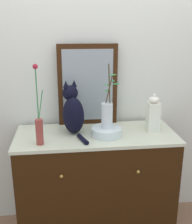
# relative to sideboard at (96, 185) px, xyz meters

# --- Properties ---
(wall_back) EXTENTS (4.40, 0.08, 2.60)m
(wall_back) POSITION_rel_sideboard_xyz_m (0.00, 0.34, 0.84)
(wall_back) COLOR silver
(wall_back) RESTS_ON ground_plane
(sideboard) EXTENTS (1.27, 0.55, 0.93)m
(sideboard) POSITION_rel_sideboard_xyz_m (0.00, 0.00, 0.00)
(sideboard) COLOR black
(sideboard) RESTS_ON ground_plane
(mirror_leaning) EXTENTS (0.50, 0.03, 0.68)m
(mirror_leaning) POSITION_rel_sideboard_xyz_m (-0.04, 0.25, 0.80)
(mirror_leaning) COLOR #331A0A
(mirror_leaning) RESTS_ON sideboard
(cat_sitting) EXTENTS (0.22, 0.39, 0.41)m
(cat_sitting) POSITION_rel_sideboard_xyz_m (-0.18, 0.05, 0.64)
(cat_sitting) COLOR black
(cat_sitting) RESTS_ON sideboard
(vase_slim_green) EXTENTS (0.07, 0.05, 0.58)m
(vase_slim_green) POSITION_rel_sideboard_xyz_m (-0.42, -0.16, 0.61)
(vase_slim_green) COLOR brown
(vase_slim_green) RESTS_ON sideboard
(bowl_porcelain) EXTENTS (0.23, 0.23, 0.06)m
(bowl_porcelain) POSITION_rel_sideboard_xyz_m (0.08, -0.05, 0.50)
(bowl_porcelain) COLOR silver
(bowl_porcelain) RESTS_ON sideboard
(vase_glass_clear) EXTENTS (0.14, 0.18, 0.50)m
(vase_glass_clear) POSITION_rel_sideboard_xyz_m (0.08, -0.05, 0.64)
(vase_glass_clear) COLOR silver
(vase_glass_clear) RESTS_ON bowl_porcelain
(jar_lidded_porcelain) EXTENTS (0.09, 0.09, 0.31)m
(jar_lidded_porcelain) POSITION_rel_sideboard_xyz_m (0.46, 0.02, 0.60)
(jar_lidded_porcelain) COLOR white
(jar_lidded_porcelain) RESTS_ON sideboard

